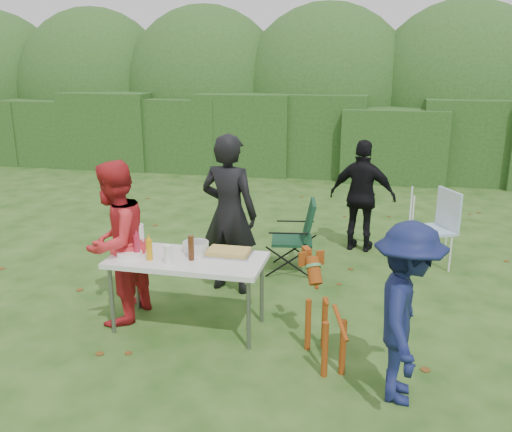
% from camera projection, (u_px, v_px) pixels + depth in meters
% --- Properties ---
extents(ground, '(80.00, 80.00, 0.00)m').
position_uv_depth(ground, '(215.00, 339.00, 5.19)').
color(ground, '#1E4211').
extents(hedge_row, '(22.00, 1.40, 1.70)m').
position_uv_depth(hedge_row, '(317.00, 138.00, 12.44)').
color(hedge_row, '#23471C').
rests_on(hedge_row, ground).
extents(shrub_backdrop, '(20.00, 2.60, 3.20)m').
position_uv_depth(shrub_backdrop, '(326.00, 100.00, 13.73)').
color(shrub_backdrop, '#3D6628').
rests_on(shrub_backdrop, ground).
extents(folding_table, '(1.50, 0.70, 0.74)m').
position_uv_depth(folding_table, '(187.00, 263.00, 5.24)').
color(folding_table, silver).
rests_on(folding_table, ground).
extents(person_cook, '(0.73, 0.55, 1.82)m').
position_uv_depth(person_cook, '(229.00, 214.00, 6.09)').
color(person_cook, black).
rests_on(person_cook, ground).
extents(person_red_jacket, '(0.70, 0.86, 1.65)m').
position_uv_depth(person_red_jacket, '(115.00, 243.00, 5.39)').
color(person_red_jacket, red).
rests_on(person_red_jacket, ground).
extents(person_black_puffy, '(0.96, 0.54, 1.55)m').
position_uv_depth(person_black_puffy, '(362.00, 196.00, 7.45)').
color(person_black_puffy, black).
rests_on(person_black_puffy, ground).
extents(child, '(0.56, 0.95, 1.44)m').
position_uv_depth(child, '(406.00, 314.00, 4.12)').
color(child, '#131A46').
rests_on(child, ground).
extents(dog, '(0.72, 0.98, 0.86)m').
position_uv_depth(dog, '(325.00, 317.00, 4.70)').
color(dog, '#87390F').
rests_on(dog, ground).
extents(camping_chair, '(0.66, 0.66, 0.92)m').
position_uv_depth(camping_chair, '(292.00, 236.00, 6.78)').
color(camping_chair, '#133822').
rests_on(camping_chair, ground).
extents(lawn_chair, '(0.78, 0.78, 0.98)m').
position_uv_depth(lawn_chair, '(430.00, 227.00, 7.03)').
color(lawn_chair, '#4A87BB').
rests_on(lawn_chair, ground).
extents(food_tray, '(0.45, 0.30, 0.02)m').
position_uv_depth(food_tray, '(228.00, 254.00, 5.30)').
color(food_tray, '#B7B7BA').
rests_on(food_tray, folding_table).
extents(focaccia_bread, '(0.40, 0.26, 0.04)m').
position_uv_depth(focaccia_bread, '(228.00, 251.00, 5.29)').
color(focaccia_bread, tan).
rests_on(focaccia_bread, food_tray).
extents(mustard_bottle, '(0.06, 0.06, 0.20)m').
position_uv_depth(mustard_bottle, '(149.00, 250.00, 5.15)').
color(mustard_bottle, orange).
rests_on(mustard_bottle, folding_table).
extents(ketchup_bottle, '(0.06, 0.06, 0.22)m').
position_uv_depth(ketchup_bottle, '(137.00, 246.00, 5.23)').
color(ketchup_bottle, '#B41D39').
rests_on(ketchup_bottle, folding_table).
extents(beer_bottle, '(0.06, 0.06, 0.24)m').
position_uv_depth(beer_bottle, '(191.00, 248.00, 5.14)').
color(beer_bottle, '#47230F').
rests_on(beer_bottle, folding_table).
extents(paper_towel_roll, '(0.12, 0.12, 0.26)m').
position_uv_depth(paper_towel_roll, '(138.00, 237.00, 5.43)').
color(paper_towel_roll, white).
rests_on(paper_towel_roll, folding_table).
extents(cup_stack, '(0.08, 0.08, 0.18)m').
position_uv_depth(cup_stack, '(168.00, 254.00, 5.06)').
color(cup_stack, white).
rests_on(cup_stack, folding_table).
extents(pasta_bowl, '(0.26, 0.26, 0.10)m').
position_uv_depth(pasta_bowl, '(196.00, 247.00, 5.39)').
color(pasta_bowl, silver).
rests_on(pasta_bowl, folding_table).
extents(plate_stack, '(0.24, 0.24, 0.05)m').
position_uv_depth(plate_stack, '(130.00, 254.00, 5.24)').
color(plate_stack, white).
rests_on(plate_stack, folding_table).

